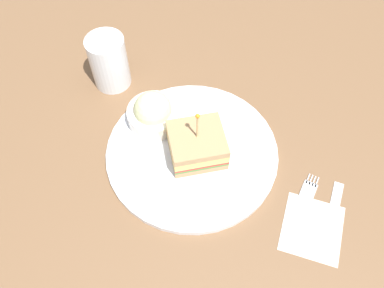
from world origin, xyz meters
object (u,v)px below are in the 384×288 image
(napkin, at_px, (312,228))
(knife, at_px, (333,214))
(plate, at_px, (192,152))
(coleslaw_bowl, at_px, (153,113))
(drink_glass, at_px, (110,64))
(sandwich_half_center, at_px, (198,144))
(fork, at_px, (305,200))

(napkin, xyz_separation_m, knife, (-0.04, 0.02, 0.00))
(napkin, bearing_deg, knife, 152.53)
(plate, height_order, knife, plate)
(coleslaw_bowl, height_order, napkin, coleslaw_bowl)
(drink_glass, bearing_deg, coleslaw_bowl, 69.44)
(drink_glass, height_order, knife, drink_glass)
(sandwich_half_center, height_order, napkin, sandwich_half_center)
(plate, xyz_separation_m, drink_glass, (-0.07, -0.21, 0.04))
(fork, relative_size, knife, 0.97)
(plate, distance_m, sandwich_half_center, 0.03)
(plate, height_order, drink_glass, drink_glass)
(plate, xyz_separation_m, fork, (-0.01, 0.20, -0.00))
(fork, bearing_deg, plate, -85.66)
(plate, distance_m, knife, 0.24)
(plate, relative_size, fork, 2.22)
(drink_glass, xyz_separation_m, knife, (0.05, 0.45, -0.04))
(napkin, distance_m, fork, 0.05)
(drink_glass, distance_m, fork, 0.41)
(knife, bearing_deg, sandwich_half_center, -87.11)
(knife, bearing_deg, coleslaw_bowl, -90.89)
(plate, height_order, napkin, plate)
(sandwich_half_center, bearing_deg, coleslaw_bowl, -99.85)
(sandwich_half_center, relative_size, napkin, 1.22)
(sandwich_half_center, relative_size, coleslaw_bowl, 1.33)
(sandwich_half_center, bearing_deg, plate, -73.58)
(napkin, distance_m, knife, 0.04)
(knife, bearing_deg, napkin, -27.47)
(knife, bearing_deg, fork, -90.44)
(coleslaw_bowl, height_order, drink_glass, drink_glass)
(plate, xyz_separation_m, napkin, (0.02, 0.22, -0.00))
(coleslaw_bowl, xyz_separation_m, knife, (0.01, 0.33, -0.03))
(sandwich_half_center, bearing_deg, knife, 92.89)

